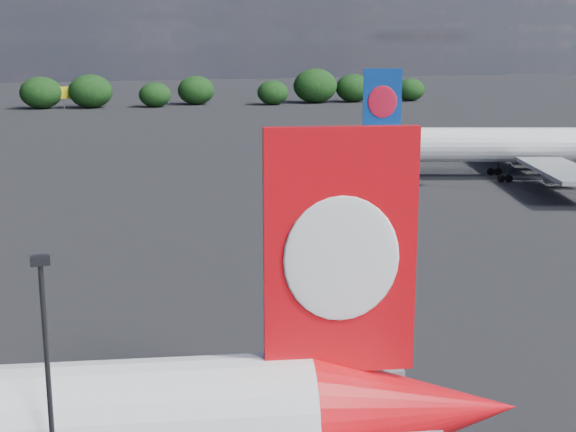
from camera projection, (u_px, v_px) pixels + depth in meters
name	position (u px, v px, depth m)	size (l,w,h in m)	color
ground	(8.00, 206.00, 86.15)	(500.00, 500.00, 0.00)	black
china_southern_airliner	(507.00, 146.00, 101.79)	(41.73, 40.06, 13.93)	white
apron_lamp_post	(51.00, 423.00, 23.97)	(0.55, 0.30, 11.69)	black
billboard_yellow	(63.00, 93.00, 202.08)	(5.00, 0.30, 5.50)	yellow
horizon_treeline	(40.00, 94.00, 198.60)	(203.26, 14.83, 9.34)	black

